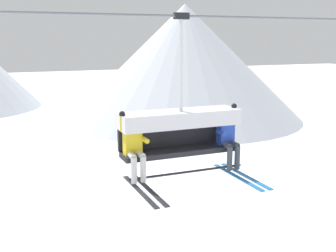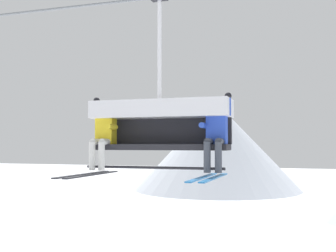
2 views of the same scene
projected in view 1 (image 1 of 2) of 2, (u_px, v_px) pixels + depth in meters
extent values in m
cone|color=silver|center=(185.00, 62.00, 42.52)|extent=(23.79, 23.79, 11.44)
cylinder|color=slate|center=(159.00, 15.00, 7.58)|extent=(15.64, 0.05, 0.05)
cube|color=#232328|center=(181.00, 151.00, 8.27)|extent=(2.37, 0.48, 0.10)
cube|color=#232328|center=(175.00, 135.00, 8.47)|extent=(2.37, 0.08, 0.45)
cube|color=silver|center=(179.00, 118.00, 8.20)|extent=(2.41, 0.68, 0.30)
cylinder|color=black|center=(187.00, 172.00, 8.05)|extent=(2.37, 0.04, 0.04)
cylinder|color=silver|center=(181.00, 66.00, 7.93)|extent=(0.07, 0.07, 1.73)
cube|color=black|center=(181.00, 16.00, 7.75)|extent=(0.28, 0.12, 0.12)
cube|color=yellow|center=(132.00, 141.00, 7.82)|extent=(0.32, 0.22, 0.52)
sphere|color=maroon|center=(132.00, 122.00, 7.74)|extent=(0.22, 0.22, 0.22)
ellipsoid|color=black|center=(134.00, 123.00, 7.65)|extent=(0.17, 0.04, 0.08)
cylinder|color=silver|center=(131.00, 155.00, 7.68)|extent=(0.11, 0.34, 0.11)
cylinder|color=silver|center=(140.00, 154.00, 7.74)|extent=(0.11, 0.34, 0.11)
cylinder|color=silver|center=(134.00, 170.00, 7.57)|extent=(0.11, 0.11, 0.48)
cylinder|color=silver|center=(143.00, 169.00, 7.64)|extent=(0.11, 0.11, 0.48)
cube|color=#232328|center=(140.00, 191.00, 7.36)|extent=(0.09, 1.70, 0.02)
cube|color=#232328|center=(149.00, 190.00, 7.43)|extent=(0.09, 1.70, 0.02)
cylinder|color=yellow|center=(122.00, 123.00, 7.68)|extent=(0.09, 0.09, 0.30)
sphere|color=black|center=(122.00, 114.00, 7.64)|extent=(0.11, 0.11, 0.11)
cylinder|color=yellow|center=(145.00, 140.00, 7.74)|extent=(0.09, 0.30, 0.09)
cube|color=#2847B7|center=(225.00, 132.00, 8.57)|extent=(0.32, 0.22, 0.52)
sphere|color=black|center=(226.00, 115.00, 8.50)|extent=(0.22, 0.22, 0.22)
ellipsoid|color=black|center=(228.00, 115.00, 8.40)|extent=(0.17, 0.04, 0.08)
cylinder|color=#3D424C|center=(226.00, 145.00, 8.43)|extent=(0.11, 0.34, 0.11)
cylinder|color=#3D424C|center=(233.00, 144.00, 8.49)|extent=(0.11, 0.34, 0.11)
cylinder|color=#3D424C|center=(230.00, 158.00, 8.32)|extent=(0.11, 0.11, 0.48)
cylinder|color=#3D424C|center=(237.00, 157.00, 8.39)|extent=(0.11, 0.11, 0.48)
cube|color=#1E6BB2|center=(237.00, 177.00, 8.11)|extent=(0.09, 1.70, 0.02)
cube|color=#1E6BB2|center=(245.00, 176.00, 8.18)|extent=(0.09, 1.70, 0.02)
cylinder|color=#2847B7|center=(221.00, 132.00, 8.35)|extent=(0.09, 0.30, 0.09)
cylinder|color=#2847B7|center=(234.00, 114.00, 8.57)|extent=(0.09, 0.09, 0.30)
sphere|color=black|center=(234.00, 106.00, 8.53)|extent=(0.11, 0.11, 0.11)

